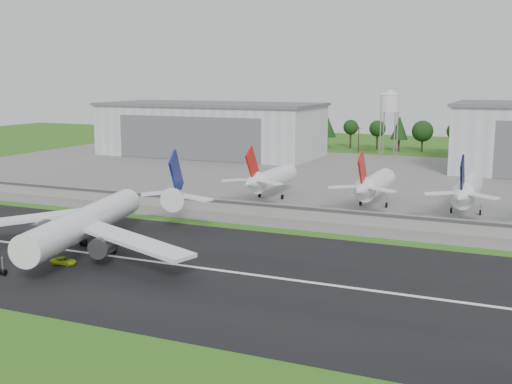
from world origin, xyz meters
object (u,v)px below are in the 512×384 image
at_px(ground_vehicle, 64,261).
at_px(main_airliner, 83,229).
at_px(parked_jet_red_b, 373,185).
at_px(parked_jet_red_a, 269,179).
at_px(parked_jet_navy, 466,191).

bearing_deg(ground_vehicle, main_airliner, 3.81).
height_order(main_airliner, parked_jet_red_b, main_airliner).
relative_size(ground_vehicle, parked_jet_red_a, 0.15).
bearing_deg(parked_jet_red_b, parked_jet_red_a, -179.95).
height_order(ground_vehicle, parked_jet_navy, parked_jet_navy).
bearing_deg(parked_jet_red_b, ground_vehicle, -117.96).
bearing_deg(parked_jet_red_a, parked_jet_red_b, 0.05).
distance_m(main_airliner, parked_jet_red_b, 78.57).
bearing_deg(main_airliner, ground_vehicle, 87.63).
relative_size(ground_vehicle, parked_jet_navy, 0.15).
xyz_separation_m(parked_jet_red_b, parked_jet_navy, (23.55, 0.01, 0.06)).
height_order(main_airliner, ground_vehicle, main_airliner).
bearing_deg(parked_jet_red_a, parked_jet_navy, 0.04).
relative_size(ground_vehicle, parked_jet_red_b, 0.15).
xyz_separation_m(main_airliner, parked_jet_red_b, (41.06, 66.98, 1.24)).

